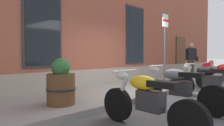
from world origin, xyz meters
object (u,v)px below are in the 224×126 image
motorcycle_yellow_naked (147,101)px  motorcycle_black_naked (209,82)px  barrel_planter (61,85)px  parking_sign (165,39)px  pedestrian_dark_jacket (191,58)px  motorcycle_grey_naked (178,88)px

motorcycle_yellow_naked → motorcycle_black_naked: motorcycle_black_naked is taller
barrel_planter → motorcycle_black_naked: bearing=-28.5°
motorcycle_black_naked → motorcycle_yellow_naked: bearing=-177.4°
parking_sign → barrel_planter: (-4.08, 0.14, -1.20)m
motorcycle_black_naked → pedestrian_dark_jacket: size_ratio=1.26×
motorcycle_grey_naked → pedestrian_dark_jacket: pedestrian_dark_jacket is taller
parking_sign → pedestrian_dark_jacket: bearing=10.6°
motorcycle_black_naked → pedestrian_dark_jacket: 5.18m
motorcycle_black_naked → parking_sign: 2.24m
motorcycle_yellow_naked → motorcycle_black_naked: 3.12m
barrel_planter → motorcycle_grey_naked: bearing=-44.7°
motorcycle_grey_naked → motorcycle_black_naked: bearing=-2.9°
motorcycle_grey_naked → barrel_planter: size_ratio=2.08×
motorcycle_yellow_naked → parking_sign: size_ratio=0.78×
motorcycle_black_naked → pedestrian_dark_jacket: pedestrian_dark_jacket is taller
motorcycle_grey_naked → barrel_planter: 2.54m
motorcycle_yellow_naked → motorcycle_grey_naked: (1.47, 0.22, 0.01)m
motorcycle_black_naked → barrel_planter: barrel_planter is taller
pedestrian_dark_jacket → motorcycle_yellow_naked: bearing=-161.2°
motorcycle_yellow_naked → parking_sign: parking_sign is taller
motorcycle_yellow_naked → parking_sign: (3.75, 1.87, 1.29)m
motorcycle_yellow_naked → motorcycle_grey_naked: motorcycle_grey_naked is taller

